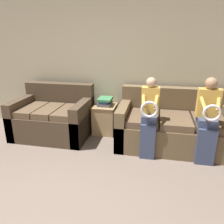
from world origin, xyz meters
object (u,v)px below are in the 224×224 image
Objects in this scene: couch_side at (54,118)px; book_stack at (105,102)px; child_right_seated at (208,118)px; couch_main at (174,127)px; side_shelf at (105,118)px; child_left_seated at (149,114)px.

book_stack is (0.91, 0.30, 0.28)m from couch_side.
child_right_seated is at bearing -22.56° from book_stack.
couch_main is at bearing 0.76° from couch_side.
book_stack is at bearing 167.69° from couch_main.
child_right_seated reaches higher than book_stack.
couch_side is at bearing -161.65° from book_stack.
child_right_seated reaches higher than side_shelf.
couch_main reaches higher than couch_side.
child_right_seated is 1.85m from side_shelf.
side_shelf is at bearing -172.16° from book_stack.
child_right_seated reaches higher than couch_side.
couch_side is 2.63m from child_right_seated.
couch_side is 1.11× the size of child_left_seated.
child_right_seated is 3.98× the size of book_stack.
couch_side is (-2.17, -0.03, 0.01)m from couch_main.
child_right_seated is 2.26× the size of side_shelf.
child_left_seated is at bearing -39.22° from side_shelf.
couch_side is at bearing -161.58° from side_shelf.
child_left_seated reaches higher than couch_side.
child_left_seated is (-0.41, -0.42, 0.34)m from couch_main.
couch_main is 1.29m from side_shelf.
couch_main is 2.17m from couch_side.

